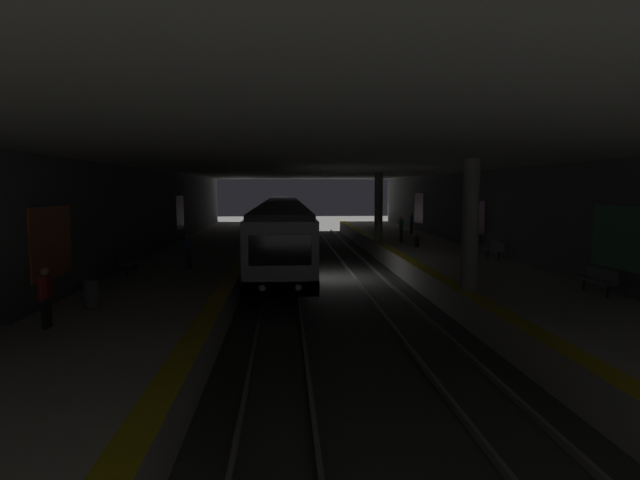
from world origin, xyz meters
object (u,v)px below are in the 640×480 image
object	(u,v)px
bench_left_near	(598,278)
bench_right_mid	(129,261)
trash_bin	(91,294)
bench_left_far	(470,241)
pillar_near	(470,226)
bench_left_mid	(495,249)
person_waiting_near	(46,295)
backpack_on_floor	(189,264)
person_walking_mid	(187,250)
person_standing_far	(401,228)
metro_train	(282,224)
pillar_far	(379,207)
suitcase_rolling	(417,242)
person_boarding	(411,223)

from	to	relation	value
bench_left_near	bench_right_mid	size ratio (longest dim) A/B	1.00
trash_bin	bench_left_far	bearing A→B (deg)	-50.85
pillar_near	bench_left_mid	world-z (taller)	pillar_near
person_waiting_near	backpack_on_floor	size ratio (longest dim) A/B	3.92
bench_left_mid	person_waiting_near	size ratio (longest dim) A/B	1.08
bench_left_mid	bench_left_far	bearing A→B (deg)	0.00
person_walking_mid	person_standing_far	xyz separation A→B (m)	(10.73, -11.99, 0.12)
bench_left_near	bench_left_far	bearing A→B (deg)	0.00
metro_train	bench_right_mid	bearing A→B (deg)	157.85
pillar_far	pillar_near	bearing A→B (deg)	180.00
bench_left_mid	person_standing_far	distance (m)	9.01
backpack_on_floor	suitcase_rolling	bearing A→B (deg)	-57.72
bench_left_near	trash_bin	world-z (taller)	bench_left_near
person_walking_mid	trash_bin	bearing A→B (deg)	168.91
person_boarding	trash_bin	size ratio (longest dim) A/B	1.87
bench_left_far	bench_left_mid	bearing A→B (deg)	180.00
person_standing_far	person_boarding	size ratio (longest dim) A/B	1.09
bench_left_mid	suitcase_rolling	size ratio (longest dim) A/B	1.84
bench_right_mid	person_boarding	size ratio (longest dim) A/B	1.07
pillar_near	metro_train	xyz separation A→B (m)	(20.15, 6.55, -1.30)
person_waiting_near	backpack_on_floor	bearing A→B (deg)	-10.39
trash_bin	pillar_near	bearing A→B (deg)	-81.71
bench_left_near	bench_right_mid	world-z (taller)	same
bench_left_mid	person_walking_mid	distance (m)	15.03
suitcase_rolling	backpack_on_floor	bearing A→B (deg)	122.28
bench_left_near	pillar_near	bearing A→B (deg)	79.41
pillar_far	person_walking_mid	distance (m)	16.11
person_walking_mid	pillar_near	bearing A→B (deg)	-118.23
pillar_far	person_standing_far	bearing A→B (deg)	-133.43
person_waiting_near	bench_left_mid	bearing A→B (deg)	-54.22
pillar_far	bench_right_mid	xyz separation A→B (m)	(-13.11, 12.88, -1.75)
backpack_on_floor	trash_bin	size ratio (longest dim) A/B	0.47
pillar_far	person_walking_mid	bearing A→B (deg)	138.26
bench_left_mid	bench_left_far	size ratio (longest dim) A/B	1.00
bench_left_far	person_boarding	xyz separation A→B (m)	(11.18, 0.68, 0.33)
pillar_near	backpack_on_floor	xyz separation A→B (m)	(5.77, 10.64, -2.08)
bench_left_far	person_boarding	world-z (taller)	person_boarding
suitcase_rolling	bench_right_mid	bearing A→B (deg)	121.61
person_boarding	person_walking_mid	bearing A→B (deg)	140.11
bench_left_far	backpack_on_floor	size ratio (longest dim) A/B	4.25
person_boarding	person_waiting_near	bearing A→B (deg)	149.20
suitcase_rolling	trash_bin	distance (m)	20.56
suitcase_rolling	trash_bin	world-z (taller)	suitcase_rolling
metro_train	trash_bin	world-z (taller)	metro_train
backpack_on_floor	bench_left_near	bearing A→B (deg)	-113.85
person_boarding	bench_left_far	bearing A→B (deg)	-176.54
metro_train	backpack_on_floor	size ratio (longest dim) A/B	96.04
metro_train	person_walking_mid	bearing A→B (deg)	164.02
metro_train	person_walking_mid	size ratio (longest dim) A/B	24.94
suitcase_rolling	trash_bin	bearing A→B (deg)	138.01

